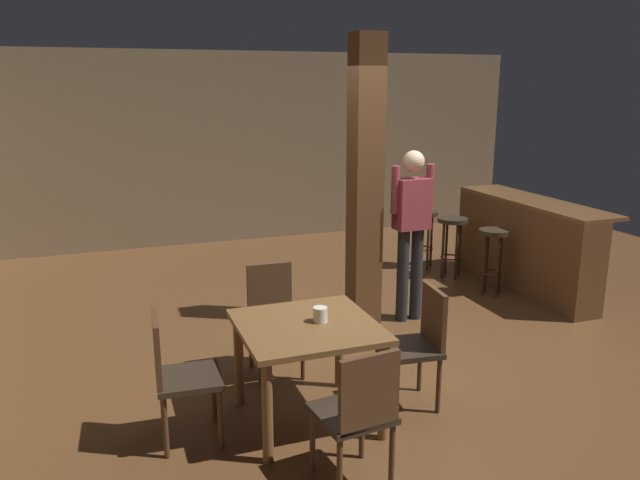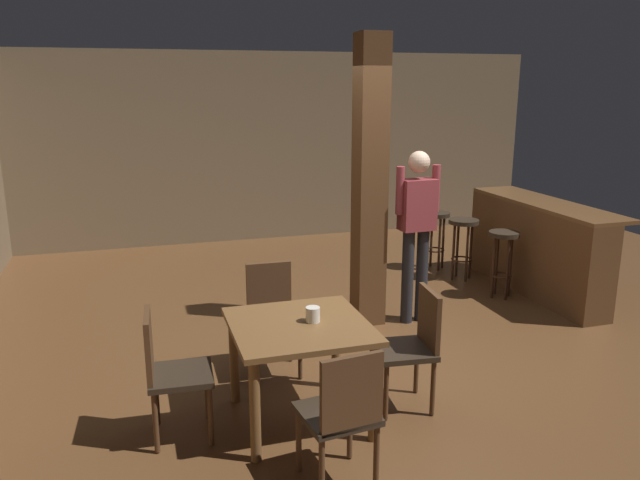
{
  "view_description": "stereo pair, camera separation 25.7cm",
  "coord_description": "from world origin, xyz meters",
  "px_view_note": "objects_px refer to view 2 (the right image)",
  "views": [
    {
      "loc": [
        -2.53,
        -4.72,
        2.35
      ],
      "look_at": [
        -0.8,
        0.06,
        1.06
      ],
      "focal_mm": 35.0,
      "sensor_mm": 36.0,
      "label": 1
    },
    {
      "loc": [
        -2.28,
        -4.8,
        2.35
      ],
      "look_at": [
        -0.8,
        0.06,
        1.06
      ],
      "focal_mm": 35.0,
      "sensor_mm": 36.0,
      "label": 2
    }
  ],
  "objects_px": {
    "bar_stool_near": "(503,249)",
    "bar_stool_far": "(436,227)",
    "chair_south": "(343,411)",
    "chair_north": "(272,312)",
    "chair_west": "(169,368)",
    "standing_person": "(417,225)",
    "dining_table": "(300,340)",
    "napkin_cup": "(313,314)",
    "bar_counter": "(536,247)",
    "bar_stool_mid": "(463,234)",
    "chair_east": "(413,342)"
  },
  "relations": [
    {
      "from": "chair_west",
      "to": "napkin_cup",
      "type": "xyz_separation_m",
      "value": [
        0.99,
        -0.03,
        0.28
      ]
    },
    {
      "from": "bar_stool_near",
      "to": "bar_stool_far",
      "type": "xyz_separation_m",
      "value": [
        -0.19,
        1.22,
        -0.0
      ]
    },
    {
      "from": "chair_west",
      "to": "bar_counter",
      "type": "relative_size",
      "value": 0.41
    },
    {
      "from": "dining_table",
      "to": "standing_person",
      "type": "distance_m",
      "value": 2.24
    },
    {
      "from": "chair_north",
      "to": "bar_stool_near",
      "type": "relative_size",
      "value": 1.18
    },
    {
      "from": "bar_stool_far",
      "to": "chair_south",
      "type": "bearing_deg",
      "value": -123.64
    },
    {
      "from": "bar_counter",
      "to": "bar_stool_far",
      "type": "relative_size",
      "value": 2.94
    },
    {
      "from": "bar_counter",
      "to": "chair_east",
      "type": "bearing_deg",
      "value": -141.09
    },
    {
      "from": "chair_north",
      "to": "bar_stool_far",
      "type": "relative_size",
      "value": 1.19
    },
    {
      "from": "chair_south",
      "to": "napkin_cup",
      "type": "distance_m",
      "value": 0.88
    },
    {
      "from": "chair_south",
      "to": "bar_stool_far",
      "type": "relative_size",
      "value": 1.19
    },
    {
      "from": "chair_west",
      "to": "chair_south",
      "type": "bearing_deg",
      "value": -42.97
    },
    {
      "from": "chair_east",
      "to": "bar_stool_near",
      "type": "relative_size",
      "value": 1.18
    },
    {
      "from": "bar_stool_near",
      "to": "bar_stool_mid",
      "type": "height_order",
      "value": "bar_stool_near"
    },
    {
      "from": "bar_counter",
      "to": "bar_stool_mid",
      "type": "height_order",
      "value": "bar_counter"
    },
    {
      "from": "dining_table",
      "to": "bar_stool_near",
      "type": "relative_size",
      "value": 1.24
    },
    {
      "from": "napkin_cup",
      "to": "bar_stool_near",
      "type": "bearing_deg",
      "value": 34.39
    },
    {
      "from": "chair_west",
      "to": "chair_south",
      "type": "xyz_separation_m",
      "value": [
        0.93,
        -0.86,
        0.0
      ]
    },
    {
      "from": "dining_table",
      "to": "bar_stool_far",
      "type": "relative_size",
      "value": 1.26
    },
    {
      "from": "napkin_cup",
      "to": "chair_north",
      "type": "bearing_deg",
      "value": 96.83
    },
    {
      "from": "chair_east",
      "to": "chair_south",
      "type": "xyz_separation_m",
      "value": [
        -0.82,
        -0.78,
        0.0
      ]
    },
    {
      "from": "standing_person",
      "to": "bar_stool_far",
      "type": "height_order",
      "value": "standing_person"
    },
    {
      "from": "chair_north",
      "to": "bar_counter",
      "type": "xyz_separation_m",
      "value": [
        3.31,
        1.08,
        0.03
      ]
    },
    {
      "from": "bar_counter",
      "to": "bar_stool_far",
      "type": "height_order",
      "value": "bar_counter"
    },
    {
      "from": "chair_south",
      "to": "napkin_cup",
      "type": "bearing_deg",
      "value": 85.5
    },
    {
      "from": "chair_east",
      "to": "bar_stool_near",
      "type": "height_order",
      "value": "chair_east"
    },
    {
      "from": "chair_north",
      "to": "standing_person",
      "type": "xyz_separation_m",
      "value": [
        1.6,
        0.65,
        0.5
      ]
    },
    {
      "from": "standing_person",
      "to": "bar_stool_near",
      "type": "xyz_separation_m",
      "value": [
        1.25,
        0.38,
        -0.44
      ]
    },
    {
      "from": "chair_south",
      "to": "bar_stool_near",
      "type": "xyz_separation_m",
      "value": [
        2.81,
        2.72,
        0.05
      ]
    },
    {
      "from": "dining_table",
      "to": "bar_stool_far",
      "type": "xyz_separation_m",
      "value": [
        2.65,
        3.11,
        -0.05
      ]
    },
    {
      "from": "dining_table",
      "to": "chair_south",
      "type": "height_order",
      "value": "chair_south"
    },
    {
      "from": "chair_north",
      "to": "standing_person",
      "type": "bearing_deg",
      "value": 22.13
    },
    {
      "from": "chair_south",
      "to": "napkin_cup",
      "type": "height_order",
      "value": "chair_south"
    },
    {
      "from": "standing_person",
      "to": "napkin_cup",
      "type": "bearing_deg",
      "value": -134.9
    },
    {
      "from": "bar_stool_near",
      "to": "bar_stool_far",
      "type": "relative_size",
      "value": 1.01
    },
    {
      "from": "chair_north",
      "to": "napkin_cup",
      "type": "bearing_deg",
      "value": -83.17
    },
    {
      "from": "chair_south",
      "to": "napkin_cup",
      "type": "xyz_separation_m",
      "value": [
        0.07,
        0.83,
        0.28
      ]
    },
    {
      "from": "bar_counter",
      "to": "standing_person",
      "type": "bearing_deg",
      "value": -165.94
    },
    {
      "from": "dining_table",
      "to": "napkin_cup",
      "type": "xyz_separation_m",
      "value": [
        0.1,
        0.01,
        0.17
      ]
    },
    {
      "from": "chair_east",
      "to": "bar_stool_mid",
      "type": "distance_m",
      "value": 3.27
    },
    {
      "from": "bar_stool_mid",
      "to": "bar_stool_far",
      "type": "xyz_separation_m",
      "value": [
        -0.11,
        0.5,
        -0.01
      ]
    },
    {
      "from": "chair_south",
      "to": "chair_north",
      "type": "height_order",
      "value": "same"
    },
    {
      "from": "dining_table",
      "to": "napkin_cup",
      "type": "relative_size",
      "value": 8.89
    },
    {
      "from": "chair_west",
      "to": "bar_stool_far",
      "type": "bearing_deg",
      "value": 40.93
    },
    {
      "from": "standing_person",
      "to": "bar_counter",
      "type": "bearing_deg",
      "value": 14.06
    },
    {
      "from": "chair_north",
      "to": "standing_person",
      "type": "relative_size",
      "value": 0.52
    },
    {
      "from": "dining_table",
      "to": "bar_stool_near",
      "type": "bearing_deg",
      "value": 33.57
    },
    {
      "from": "chair_north",
      "to": "bar_stool_near",
      "type": "height_order",
      "value": "chair_north"
    },
    {
      "from": "chair_south",
      "to": "chair_north",
      "type": "xyz_separation_m",
      "value": [
        -0.04,
        1.69,
        0.0
      ]
    },
    {
      "from": "chair_north",
      "to": "bar_stool_mid",
      "type": "relative_size",
      "value": 1.19
    }
  ]
}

